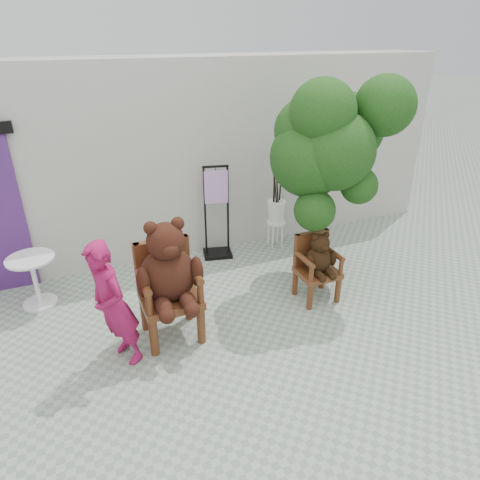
{
  "coord_description": "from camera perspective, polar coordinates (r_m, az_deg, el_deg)",
  "views": [
    {
      "loc": [
        -1.79,
        -3.52,
        3.32
      ],
      "look_at": [
        0.09,
        0.94,
        0.95
      ],
      "focal_mm": 32.0,
      "sensor_mm": 36.0,
      "label": 1
    }
  ],
  "objects": [
    {
      "name": "stool_bucket",
      "position": [
        7.11,
        4.85,
        3.88
      ],
      "size": [
        0.32,
        0.32,
        1.45
      ],
      "rotation": [
        0.0,
        0.0,
        -0.03
      ],
      "color": "white",
      "rests_on": "ground"
    },
    {
      "name": "display_stand",
      "position": [
        6.8,
        -3.1,
        2.33
      ],
      "size": [
        0.52,
        0.44,
        1.51
      ],
      "rotation": [
        0.0,
        0.0,
        -0.22
      ],
      "color": "black",
      "rests_on": "ground"
    },
    {
      "name": "chair_big",
      "position": [
        4.91,
        -9.54,
        -4.51
      ],
      "size": [
        0.75,
        0.8,
        1.52
      ],
      "color": "#49230F",
      "rests_on": "ground"
    },
    {
      "name": "tree",
      "position": [
        5.8,
        12.05,
        12.9
      ],
      "size": [
        1.78,
        1.64,
        2.87
      ],
      "rotation": [
        0.0,
        0.0,
        -0.43
      ],
      "color": "brown",
      "rests_on": "ground"
    },
    {
      "name": "back_wall",
      "position": [
        7.09,
        -7.66,
        11.0
      ],
      "size": [
        9.0,
        1.0,
        3.0
      ],
      "primitive_type": "cube",
      "color": "beige",
      "rests_on": "ground"
    },
    {
      "name": "person",
      "position": [
        4.69,
        -16.59,
        -8.32
      ],
      "size": [
        0.55,
        0.65,
        1.5
      ],
      "primitive_type": "imported",
      "rotation": [
        0.0,
        0.0,
        -1.15
      ],
      "color": "#951246",
      "rests_on": "ground"
    },
    {
      "name": "ground_plane",
      "position": [
        5.16,
        3.22,
        -14.01
      ],
      "size": [
        60.0,
        60.0,
        0.0
      ],
      "primitive_type": "plane",
      "color": "gray",
      "rests_on": "ground"
    },
    {
      "name": "cafe_table",
      "position": [
        6.23,
        -25.78,
        -4.29
      ],
      "size": [
        0.6,
        0.6,
        0.7
      ],
      "rotation": [
        0.0,
        0.0,
        0.43
      ],
      "color": "white",
      "rests_on": "ground"
    },
    {
      "name": "chair_small",
      "position": [
        5.78,
        10.31,
        -2.66
      ],
      "size": [
        0.52,
        0.53,
        0.99
      ],
      "color": "#49230F",
      "rests_on": "ground"
    }
  ]
}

